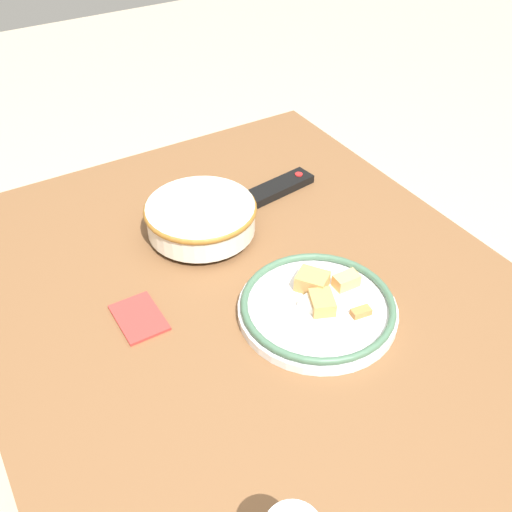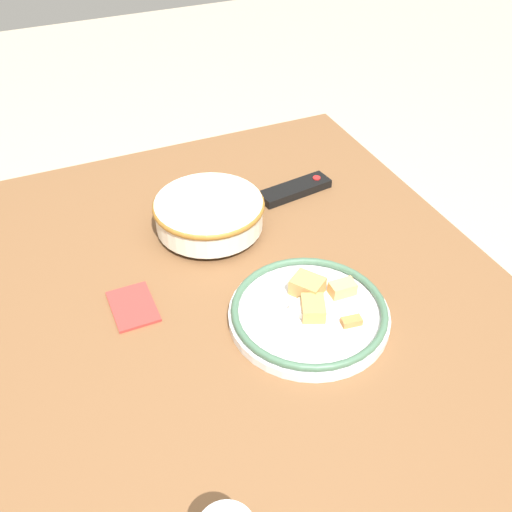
% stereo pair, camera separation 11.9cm
% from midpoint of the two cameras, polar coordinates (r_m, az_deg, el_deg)
% --- Properties ---
extents(ground_plane, '(8.00, 8.00, 0.00)m').
position_cam_midpoint_polar(ground_plane, '(1.72, -1.34, -22.47)').
color(ground_plane, '#B7A88E').
extents(dining_table, '(1.33, 1.01, 0.72)m').
position_cam_midpoint_polar(dining_table, '(1.18, -1.81, -7.83)').
color(dining_table, brown).
rests_on(dining_table, ground_plane).
extents(noodle_bowl, '(0.24, 0.24, 0.08)m').
position_cam_midpoint_polar(noodle_bowl, '(1.29, -7.75, 3.63)').
color(noodle_bowl, silver).
rests_on(noodle_bowl, dining_table).
extents(food_plate, '(0.30, 0.30, 0.05)m').
position_cam_midpoint_polar(food_plate, '(1.11, 2.89, -4.95)').
color(food_plate, white).
rests_on(food_plate, dining_table).
extents(tv_remote, '(0.08, 0.19, 0.02)m').
position_cam_midpoint_polar(tv_remote, '(1.44, -0.15, 6.49)').
color(tv_remote, black).
rests_on(tv_remote, dining_table).
extents(folded_napkin, '(0.11, 0.08, 0.01)m').
position_cam_midpoint_polar(folded_napkin, '(1.14, -14.03, -5.85)').
color(folded_napkin, '#B2332D').
rests_on(folded_napkin, dining_table).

